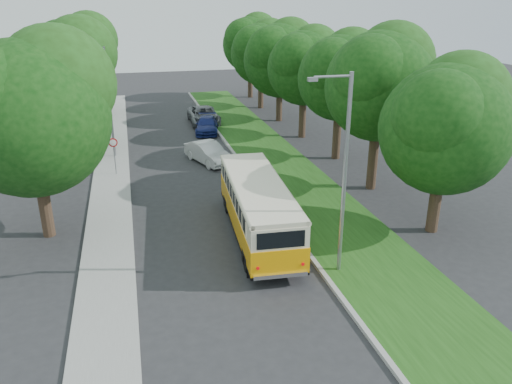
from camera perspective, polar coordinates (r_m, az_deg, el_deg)
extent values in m
plane|color=#28282A|center=(21.76, -3.82, -7.28)|extent=(120.00, 120.00, 0.00)
cube|color=gray|center=(26.88, 1.72, -1.31)|extent=(0.20, 70.00, 0.15)
cube|color=#1C4612|center=(27.58, 6.42, -0.86)|extent=(4.50, 70.00, 0.13)
cube|color=gray|center=(26.01, -16.39, -3.05)|extent=(2.20, 70.00, 0.12)
cylinder|color=#332319|center=(24.75, 19.83, -0.67)|extent=(0.56, 0.56, 3.35)
sphere|color=#0D370C|center=(23.80, 20.80, 6.69)|extent=(5.85, 5.85, 5.85)
sphere|color=#0D370C|center=(24.62, 22.38, 9.72)|extent=(4.38, 4.38, 4.38)
sphere|color=#0D370C|center=(22.57, 20.23, 7.94)|extent=(4.09, 4.09, 4.09)
cylinder|color=#332319|center=(29.36, 13.27, 4.34)|extent=(0.56, 0.56, 4.26)
sphere|color=#0D370C|center=(28.53, 13.91, 11.61)|extent=(5.98, 5.98, 5.98)
sphere|color=#0D370C|center=(29.39, 15.43, 14.10)|extent=(4.49, 4.49, 4.49)
sphere|color=#0D370C|center=(27.36, 13.08, 12.88)|extent=(4.19, 4.19, 4.19)
cylinder|color=#332319|center=(34.75, 9.25, 6.95)|extent=(0.56, 0.56, 3.95)
sphere|color=#0D370C|center=(34.07, 9.60, 12.70)|extent=(5.61, 5.61, 5.61)
sphere|color=#0D370C|center=(34.84, 10.87, 14.66)|extent=(4.21, 4.21, 4.21)
sphere|color=#0D370C|center=(33.01, 8.79, 13.71)|extent=(3.92, 3.92, 3.92)
cylinder|color=#332319|center=(40.05, 5.34, 8.95)|extent=(0.56, 0.56, 3.86)
sphere|color=#0D370C|center=(39.46, 5.51, 13.90)|extent=(5.64, 5.64, 5.64)
sphere|color=#0D370C|center=(40.21, 6.67, 15.61)|extent=(4.23, 4.23, 4.23)
sphere|color=#0D370C|center=(38.44, 4.69, 14.79)|extent=(3.95, 3.95, 3.95)
cylinder|color=#332319|center=(45.63, 2.67, 10.34)|extent=(0.56, 0.56, 3.58)
sphere|color=#0D370C|center=(45.10, 2.75, 14.76)|extent=(6.36, 6.36, 6.36)
sphere|color=#0D370C|center=(45.91, 3.92, 16.44)|extent=(4.77, 4.77, 4.77)
sphere|color=#0D370C|center=(43.98, 1.85, 15.65)|extent=(4.45, 4.45, 4.45)
cylinder|color=#332319|center=(51.26, 0.54, 11.62)|extent=(0.56, 0.56, 3.68)
sphere|color=#0D370C|center=(50.80, 0.56, 15.48)|extent=(5.91, 5.91, 5.91)
sphere|color=#0D370C|center=(51.54, 1.54, 16.88)|extent=(4.43, 4.43, 4.43)
sphere|color=#0D370C|center=(49.80, -0.24, 16.22)|extent=(4.14, 4.14, 4.14)
cylinder|color=#332319|center=(57.07, -0.67, 12.79)|extent=(0.56, 0.56, 4.05)
sphere|color=#0D370C|center=(56.65, -0.68, 16.46)|extent=(5.97, 5.97, 5.97)
sphere|color=#0D370C|center=(57.39, 0.23, 17.71)|extent=(4.48, 4.48, 4.48)
sphere|color=#0D370C|center=(55.66, -1.43, 17.14)|extent=(4.18, 4.18, 4.18)
cylinder|color=#332319|center=(24.73, -23.09, -0.73)|extent=(0.56, 0.56, 3.68)
sphere|color=#0D370C|center=(23.71, -24.37, 7.62)|extent=(6.80, 6.80, 6.80)
sphere|color=#0D370C|center=(23.96, -21.78, 11.45)|extent=(5.10, 5.10, 5.10)
cylinder|color=#332319|center=(38.04, -20.42, 6.92)|extent=(0.56, 0.56, 3.68)
sphere|color=#0D370C|center=(37.39, -21.15, 12.42)|extent=(6.80, 6.80, 6.80)
sphere|color=#0D370C|center=(37.80, -19.49, 14.80)|extent=(5.10, 5.10, 5.10)
sphere|color=#0D370C|center=(36.58, -23.08, 13.35)|extent=(4.76, 4.76, 4.76)
cylinder|color=#332319|center=(49.75, -19.26, 10.17)|extent=(0.56, 0.56, 3.68)
sphere|color=#0D370C|center=(49.25, -19.79, 14.39)|extent=(6.80, 6.80, 6.80)
sphere|color=#0D370C|center=(49.73, -18.52, 16.18)|extent=(5.10, 5.10, 5.10)
sphere|color=#0D370C|center=(48.43, -21.23, 15.14)|extent=(4.76, 4.76, 4.76)
cylinder|color=gray|center=(19.13, 10.08, 1.44)|extent=(0.16, 0.16, 8.00)
cylinder|color=gray|center=(17.93, 8.79, 12.92)|extent=(1.40, 0.10, 0.10)
cube|color=gray|center=(17.67, 6.47, 12.67)|extent=(0.35, 0.16, 0.14)
cylinder|color=gray|center=(35.49, -16.38, 9.61)|extent=(0.16, 0.16, 7.50)
cylinder|color=gray|center=(35.03, -18.19, 15.26)|extent=(1.40, 0.10, 0.10)
cube|color=gray|center=(35.08, -19.43, 15.01)|extent=(0.35, 0.16, 0.14)
cylinder|color=gray|center=(32.18, -15.87, 3.93)|extent=(0.06, 0.06, 2.50)
cone|color=red|center=(31.90, -16.03, 5.45)|extent=(0.56, 0.02, 0.56)
cone|color=white|center=(31.88, -16.03, 5.44)|extent=(0.40, 0.02, 0.40)
imported|color=#ADADB2|center=(28.50, -0.64, 1.30)|extent=(2.90, 4.21, 1.33)
imported|color=silver|center=(33.80, -5.49, 4.48)|extent=(2.90, 4.49, 1.40)
imported|color=navy|center=(41.78, -5.64, 7.63)|extent=(2.56, 4.64, 1.27)
imported|color=slate|center=(44.90, -5.99, 8.70)|extent=(2.47, 5.32, 1.48)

